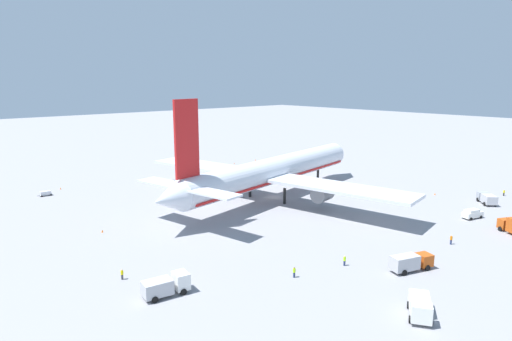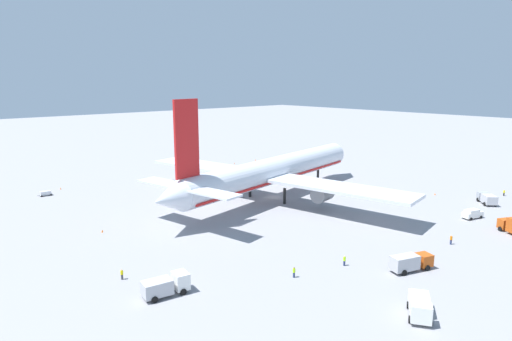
{
  "view_description": "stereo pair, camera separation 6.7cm",
  "coord_description": "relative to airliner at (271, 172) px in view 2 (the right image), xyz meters",
  "views": [
    {
      "loc": [
        -73.81,
        -76.89,
        28.73
      ],
      "look_at": [
        -4.8,
        1.38,
        7.34
      ],
      "focal_mm": 30.95,
      "sensor_mm": 36.0,
      "label": 1
    },
    {
      "loc": [
        -73.76,
        -76.93,
        28.73
      ],
      "look_at": [
        -4.8,
        1.38,
        7.34
      ],
      "focal_mm": 30.95,
      "sensor_mm": 36.0,
      "label": 2
    }
  ],
  "objects": [
    {
      "name": "service_truck_2",
      "position": [
        -24.31,
        -52.73,
        -5.42
      ],
      "size": [
        6.02,
        5.08,
        2.63
      ],
      "color": "white",
      "rests_on": "ground"
    },
    {
      "name": "ground_worker_3",
      "position": [
        -47.35,
        -18.51,
        -6.01
      ],
      "size": [
        0.5,
        0.5,
        1.6
      ],
      "color": "#3F3F47",
      "rests_on": "ground"
    },
    {
      "name": "traffic_cone_4",
      "position": [
        -41.25,
        3.45,
        -6.54
      ],
      "size": [
        0.36,
        0.36,
        0.55
      ],
      "primitive_type": "cone",
      "color": "orange",
      "rests_on": "ground"
    },
    {
      "name": "traffic_cone_2",
      "position": [
        -35.83,
        44.25,
        -6.54
      ],
      "size": [
        0.36,
        0.36,
        0.55
      ],
      "primitive_type": "cone",
      "color": "orange",
      "rests_on": "ground"
    },
    {
      "name": "ground_worker_0",
      "position": [
        -27.88,
        -34.74,
        -5.99
      ],
      "size": [
        0.43,
        0.43,
        1.63
      ],
      "color": "navy",
      "rests_on": "ground"
    },
    {
      "name": "service_truck_0",
      "position": [
        -12.76,
        -44.9,
        -5.38
      ],
      "size": [
        7.3,
        4.25,
        2.59
      ],
      "color": "#BF4C14",
      "rests_on": "ground"
    },
    {
      "name": "baggage_cart_0",
      "position": [
        -40.92,
        39.72,
        -6.15
      ],
      "size": [
        3.51,
        1.71,
        1.21
      ],
      "color": "gray",
      "rests_on": "ground"
    },
    {
      "name": "ground_plane",
      "position": [
        1.37,
        0.17,
        -6.82
      ],
      "size": [
        600.0,
        600.0,
        0.0
      ],
      "primitive_type": "plane",
      "color": "gray"
    },
    {
      "name": "traffic_cone_3",
      "position": [
        32.01,
        42.08,
        -6.54
      ],
      "size": [
        0.36,
        0.36,
        0.55
      ],
      "primitive_type": "cone",
      "color": "orange",
      "rests_on": "ground"
    },
    {
      "name": "service_van",
      "position": [
        21.21,
        -39.85,
        -5.79
      ],
      "size": [
        4.97,
        3.05,
        1.97
      ],
      "color": "white",
      "rests_on": "ground"
    },
    {
      "name": "service_truck_3",
      "position": [
        35.27,
        -37.29,
        -5.45
      ],
      "size": [
        6.07,
        6.0,
        2.37
      ],
      "color": "#999EA5",
      "rests_on": "ground"
    },
    {
      "name": "ground_worker_2",
      "position": [
        -18.83,
        -37.04,
        -5.97
      ],
      "size": [
        0.51,
        0.51,
        1.68
      ],
      "color": "navy",
      "rests_on": "ground"
    },
    {
      "name": "ground_worker_5",
      "position": [
        2.88,
        -43.9,
        -5.93
      ],
      "size": [
        0.49,
        0.49,
        1.74
      ],
      "color": "navy",
      "rests_on": "ground"
    },
    {
      "name": "traffic_cone_1",
      "position": [
        22.0,
        41.89,
        -6.54
      ],
      "size": [
        0.36,
        0.36,
        0.55
      ],
      "primitive_type": "cone",
      "color": "orange",
      "rests_on": "ground"
    },
    {
      "name": "traffic_cone_0",
      "position": [
        33.95,
        -25.2,
        -6.54
      ],
      "size": [
        0.36,
        0.36,
        0.55
      ],
      "primitive_type": "cone",
      "color": "orange",
      "rests_on": "ground"
    },
    {
      "name": "ground_worker_4",
      "position": [
        46.22,
        -37.15,
        -6.01
      ],
      "size": [
        0.56,
        0.56,
        1.61
      ],
      "color": "black",
      "rests_on": "ground"
    },
    {
      "name": "airliner",
      "position": [
        0.0,
        0.0,
        0.0
      ],
      "size": [
        73.56,
        72.93,
        25.3
      ],
      "color": "silver",
      "rests_on": "ground"
    },
    {
      "name": "service_truck_1",
      "position": [
        -44.94,
        -27.04,
        -5.35
      ],
      "size": [
        6.62,
        3.47,
        2.74
      ],
      "color": "white",
      "rests_on": "ground"
    }
  ]
}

